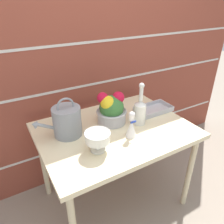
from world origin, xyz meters
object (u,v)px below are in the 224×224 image
object	(u,v)px
figurine_vase	(131,126)
watering_can	(67,121)
crystal_pedestal_bowl	(98,138)
wire_tray	(153,110)
glass_decanter	(140,110)
flower_planter	(111,109)

from	to	relation	value
figurine_vase	watering_can	bearing A→B (deg)	147.49
watering_can	crystal_pedestal_bowl	bearing A→B (deg)	-68.89
wire_tray	glass_decanter	bearing A→B (deg)	-155.13
figurine_vase	wire_tray	distance (m)	0.44
flower_planter	glass_decanter	distance (m)	0.22
crystal_pedestal_bowl	glass_decanter	size ratio (longest dim) A/B	0.50
glass_decanter	figurine_vase	bearing A→B (deg)	-144.39
flower_planter	glass_decanter	size ratio (longest dim) A/B	0.76
crystal_pedestal_bowl	wire_tray	size ratio (longest dim) A/B	0.53
crystal_pedestal_bowl	flower_planter	world-z (taller)	flower_planter
figurine_vase	wire_tray	world-z (taller)	figurine_vase
watering_can	flower_planter	bearing A→B (deg)	-0.94
watering_can	crystal_pedestal_bowl	world-z (taller)	watering_can
watering_can	flower_planter	world-z (taller)	watering_can
watering_can	crystal_pedestal_bowl	xyz separation A→B (m)	(0.10, -0.27, -0.01)
crystal_pedestal_bowl	flower_planter	xyz separation A→B (m)	(0.25, 0.26, 0.02)
flower_planter	wire_tray	size ratio (longest dim) A/B	0.81
glass_decanter	wire_tray	world-z (taller)	glass_decanter
wire_tray	flower_planter	bearing A→B (deg)	177.14
flower_planter	figurine_vase	bearing A→B (deg)	-83.95
flower_planter	figurine_vase	size ratio (longest dim) A/B	1.30
flower_planter	wire_tray	xyz separation A→B (m)	(0.40, -0.02, -0.10)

